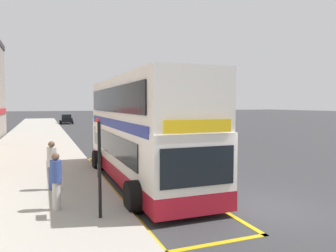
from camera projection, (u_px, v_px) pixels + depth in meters
ground_plane at (99, 131)px, 39.89m from camera, size 260.00×260.00×0.00m
pavement_near at (37, 132)px, 37.36m from camera, size 6.00×76.00×0.14m
double_decker_bus at (141, 133)px, 13.89m from camera, size 3.28×10.91×4.40m
bus_bay_markings at (140, 181)px, 13.89m from camera, size 2.86×13.48×0.01m
bus_stop_sign at (99, 160)px, 9.03m from camera, size 0.09×0.51×2.77m
parked_car_white_far at (125, 126)px, 38.19m from camera, size 2.09×4.20×1.62m
parked_car_black_across at (66, 119)px, 55.06m from camera, size 2.09×4.20×1.62m
pedestrian_waiting_near_sign at (56, 179)px, 9.68m from camera, size 0.34×0.34×1.73m
pedestrian_further_back at (52, 163)px, 11.97m from camera, size 0.34×0.34×1.81m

